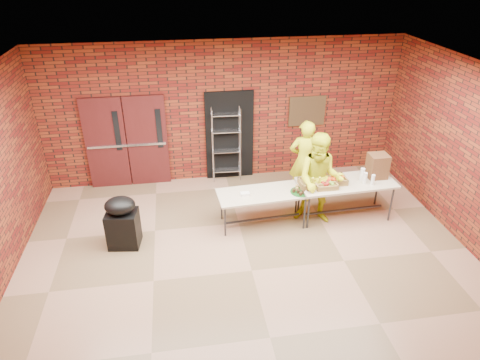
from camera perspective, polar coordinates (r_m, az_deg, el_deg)
name	(u,v)px	position (r m, az deg, el deg)	size (l,w,h in m)	color
room	(253,189)	(6.53, 1.76, -1.27)	(8.08, 7.08, 3.28)	brown
double_doors	(127,142)	(9.83, -14.81, 4.89)	(1.78, 0.12, 2.10)	#451314
dark_doorway	(230,136)	(9.86, -1.40, 5.92)	(1.10, 0.06, 2.10)	black
bronze_plaque	(307,111)	(10.05, 8.92, 9.08)	(0.85, 0.04, 0.70)	#3D2F18
wire_rack	(226,145)	(9.79, -1.83, 4.67)	(0.65, 0.22, 1.77)	#B1B2B8
table_left	(263,195)	(8.24, 3.04, -2.06)	(1.78, 0.84, 0.71)	tan
table_right	(346,185)	(8.72, 13.99, -0.62)	(1.94, 0.88, 0.79)	tan
basket_bananas	(311,183)	(8.39, 9.45, -0.34)	(0.45, 0.35, 0.14)	olive
basket_oranges	(334,179)	(8.58, 12.38, 0.08)	(0.48, 0.37, 0.15)	olive
basket_apples	(326,185)	(8.38, 11.37, -0.60)	(0.42, 0.33, 0.13)	olive
muffin_tray	(301,190)	(8.28, 8.13, -1.35)	(0.40, 0.40, 0.10)	#134916
napkin_box	(245,194)	(8.10, 0.67, -1.87)	(0.17, 0.11, 0.06)	white
coffee_dispenser	(377,166)	(8.93, 17.85, 1.80)	(0.37, 0.33, 0.49)	brown
cup_stack_front	(365,178)	(8.66, 16.32, 0.23)	(0.08, 0.08, 0.23)	white
cup_stack_mid	(373,180)	(8.68, 17.29, 0.04)	(0.07, 0.07, 0.21)	white
cup_stack_back	(362,175)	(8.75, 15.98, 0.70)	(0.09, 0.09, 0.27)	white
covered_grill	(122,222)	(8.03, -15.41, -5.41)	(0.61, 0.53, 1.00)	black
volunteer_woman	(304,160)	(9.17, 8.54, 2.63)	(0.65, 0.42, 1.77)	yellow
volunteer_man	(320,179)	(8.35, 10.58, 0.08)	(0.91, 0.71, 1.86)	yellow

